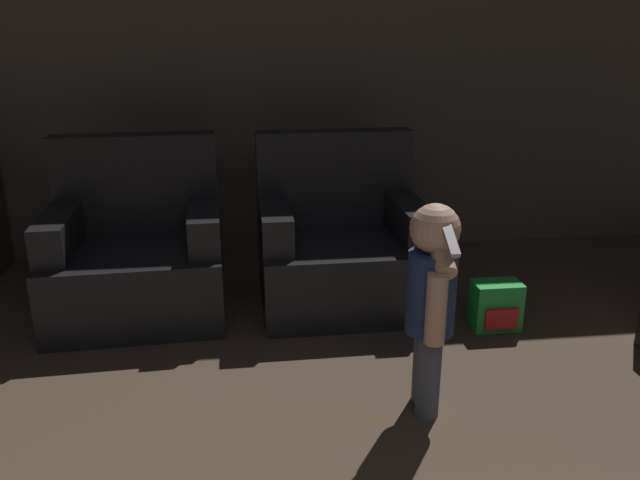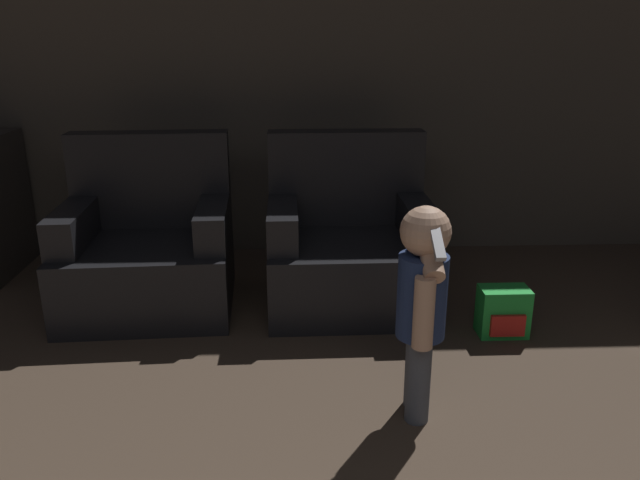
# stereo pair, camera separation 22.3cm
# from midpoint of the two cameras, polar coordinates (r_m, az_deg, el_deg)

# --- Properties ---
(wall_back) EXTENTS (8.40, 0.05, 2.60)m
(wall_back) POSITION_cam_midpoint_polar(r_m,az_deg,el_deg) (4.25, -1.99, 16.08)
(wall_back) COLOR #51493F
(wall_back) RESTS_ON ground_plane
(armchair_left) EXTENTS (0.94, 0.83, 0.94)m
(armchair_left) POSITION_cam_midpoint_polar(r_m,az_deg,el_deg) (3.59, -13.66, -0.93)
(armchair_left) COLOR black
(armchair_left) RESTS_ON ground_plane
(armchair_right) EXTENTS (0.91, 0.80, 0.94)m
(armchair_right) POSITION_cam_midpoint_polar(r_m,az_deg,el_deg) (3.54, 4.46, -0.70)
(armchair_right) COLOR black
(armchair_right) RESTS_ON ground_plane
(person_toddler) EXTENTS (0.19, 0.34, 0.88)m
(person_toddler) POSITION_cam_midpoint_polar(r_m,az_deg,el_deg) (2.45, 11.94, -5.17)
(person_toddler) COLOR #474C56
(person_toddler) RESTS_ON ground_plane
(toy_backpack) EXTENTS (0.25, 0.17, 0.25)m
(toy_backpack) POSITION_cam_midpoint_polar(r_m,az_deg,el_deg) (3.36, 18.25, -6.30)
(toy_backpack) COLOR green
(toy_backpack) RESTS_ON ground_plane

